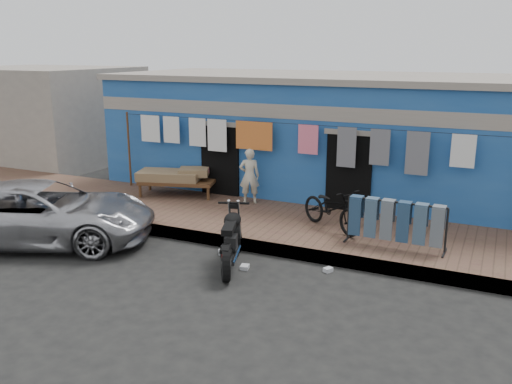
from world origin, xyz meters
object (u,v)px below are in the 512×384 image
at_px(car, 42,212).
at_px(bicycle, 332,203).
at_px(charpoy, 178,182).
at_px(jeans_rack, 396,223).
at_px(seated_person, 249,176).
at_px(motorcycle, 231,238).

distance_m(car, bicycle, 6.21).
distance_m(charpoy, jeans_rack, 6.22).
bearing_deg(seated_person, car, 27.02).
xyz_separation_m(bicycle, jeans_rack, (1.46, -0.51, -0.09)).
bearing_deg(seated_person, jeans_rack, 132.91).
xyz_separation_m(seated_person, bicycle, (2.51, -1.11, -0.13)).
distance_m(seated_person, jeans_rack, 4.29).
bearing_deg(car, seated_person, -62.17).
bearing_deg(jeans_rack, seated_person, 157.74).
xyz_separation_m(bicycle, charpoy, (-4.57, 1.00, -0.22)).
bearing_deg(charpoy, seated_person, 3.23).
xyz_separation_m(car, charpoy, (0.98, 3.76, -0.08)).
distance_m(bicycle, jeans_rack, 1.55).
height_order(bicycle, jeans_rack, bicycle).
relative_size(seated_person, jeans_rack, 0.69).
bearing_deg(bicycle, car, 148.37).
xyz_separation_m(car, motorcycle, (4.25, 0.54, -0.11)).
bearing_deg(bicycle, motorcycle, -178.53).
bearing_deg(motorcycle, charpoy, 115.95).
bearing_deg(motorcycle, bicycle, 40.15).
height_order(seated_person, jeans_rack, seated_person).
bearing_deg(jeans_rack, car, -162.16).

